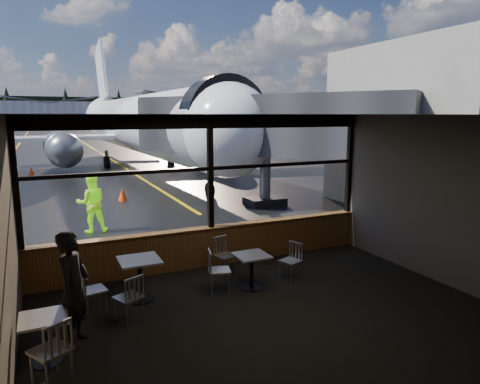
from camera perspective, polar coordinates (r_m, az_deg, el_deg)
ground_plane at (r=129.14m, az=-23.49°, el=7.81°), size 520.00×520.00×0.00m
carpet_floor at (r=7.78m, az=4.46°, el=-16.42°), size 8.00×6.00×0.01m
ceiling at (r=6.96m, az=4.87°, el=10.24°), size 8.00×6.00×0.04m
wall_left at (r=6.32m, az=-29.11°, el=-7.12°), size 0.04×6.00×3.50m
wall_right at (r=9.74m, az=25.62°, el=-1.11°), size 0.04×6.00×3.50m
wall_back at (r=4.91m, az=22.45°, el=-11.37°), size 8.00×0.04×3.50m
window_sill at (r=10.14m, az=-3.86°, el=-7.27°), size 8.00×0.28×0.90m
window_header at (r=9.68m, az=-4.07°, el=9.34°), size 8.00×0.18×0.30m
mullion_left at (r=9.16m, az=-27.76°, el=0.91°), size 0.12×0.12×2.60m
mullion_centre at (r=9.76m, az=-3.98°, el=2.58°), size 0.12×0.12×2.60m
mullion_right at (r=11.75m, az=14.36°, el=3.57°), size 0.12×0.12×2.60m
window_transom at (r=9.75m, az=-3.99°, el=3.16°), size 8.00×0.10×0.08m
airliner at (r=29.61m, az=-13.14°, el=13.53°), size 30.25×35.90×10.69m
jet_bridge at (r=16.20m, az=1.01°, el=6.13°), size 8.78×10.74×4.68m
cafe_table_near at (r=8.83m, az=1.54°, el=-10.58°), size 0.66×0.66×0.72m
cafe_table_mid at (r=8.49m, az=-13.17°, el=-11.34°), size 0.75×0.75×0.82m
cafe_table_left at (r=6.98m, az=-24.54°, el=-17.52°), size 0.64×0.64×0.70m
chair_near_e at (r=9.33m, az=6.75°, el=-9.18°), size 0.56×0.56×0.81m
chair_near_w at (r=8.64m, az=-2.76°, el=-10.47°), size 0.59×0.59×0.88m
chair_near_n at (r=9.52m, az=-1.98°, el=-8.57°), size 0.59×0.59×0.86m
chair_mid_s at (r=7.72m, az=-14.64°, el=-13.51°), size 0.62×0.62×0.86m
chair_mid_w at (r=8.20m, az=-18.95°, el=-12.33°), size 0.55×0.55×0.85m
chair_left_s at (r=6.44m, az=-23.93°, el=-18.81°), size 0.69×0.69×0.92m
passenger at (r=7.10m, az=-21.28°, el=-11.94°), size 0.69×0.78×1.80m
ground_crew at (r=13.61m, az=-19.19°, el=-1.40°), size 0.87×0.68×1.78m
cone_nose at (r=18.38m, az=-15.41°, el=-0.31°), size 0.37×0.37×0.52m
cone_wing at (r=28.26m, az=-26.07°, el=2.54°), size 0.34×0.34×0.47m
terminal_annex at (r=17.72m, az=24.75°, el=7.68°), size 5.00×7.00×6.00m
hangar_mid at (r=194.09m, az=-24.15°, el=9.76°), size 38.00×15.00×10.00m
hangar_right at (r=197.53m, az=-6.17°, el=10.86°), size 50.00×20.00×12.00m
fuel_tank_c at (r=191.16m, az=-27.12°, el=8.94°), size 8.00×8.00×6.00m
treeline at (r=219.09m, az=-24.29°, el=9.96°), size 360.00×3.00×12.00m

